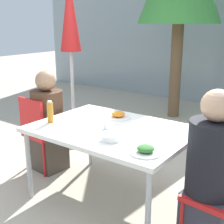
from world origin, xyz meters
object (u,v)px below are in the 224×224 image
at_px(drinking_cup, 107,123).
at_px(salad_bowl, 111,137).
at_px(person_left, 48,124).
at_px(chair_left, 40,129).
at_px(closed_umbrella, 70,27).
at_px(person_right, 211,176).
at_px(bottle, 50,112).
at_px(chair_right, 221,183).

bearing_deg(drinking_cup, salad_bowl, -46.06).
bearing_deg(person_left, chair_left, -121.93).
bearing_deg(closed_umbrella, person_right, -22.52).
bearing_deg(chair_left, person_right, 2.32).
xyz_separation_m(person_left, bottle, (0.39, -0.31, 0.29)).
height_order(person_left, drinking_cup, person_left).
relative_size(chair_right, closed_umbrella, 0.39).
distance_m(drinking_cup, salad_bowl, 0.29).
height_order(bottle, salad_bowl, bottle).
bearing_deg(salad_bowl, person_right, 11.70).
bearing_deg(person_right, drinking_cup, 3.03).
bearing_deg(bottle, chair_right, 7.21).
relative_size(person_left, person_right, 0.95).
distance_m(chair_left, drinking_cup, 1.04).
relative_size(chair_left, person_left, 0.75).
bearing_deg(drinking_cup, chair_left, 176.03).
xyz_separation_m(closed_umbrella, salad_bowl, (1.43, -1.08, -0.84)).
distance_m(person_right, bottle, 1.56).
bearing_deg(person_left, chair_right, 2.32).
xyz_separation_m(person_left, chair_right, (1.98, -0.11, -0.04)).
xyz_separation_m(chair_left, person_left, (0.06, 0.08, 0.04)).
bearing_deg(drinking_cup, closed_umbrella, 144.56).
height_order(chair_right, salad_bowl, chair_right).
relative_size(person_left, closed_umbrella, 0.52).
bearing_deg(chair_left, chair_right, 4.51).
distance_m(person_right, closed_umbrella, 2.61).
bearing_deg(closed_umbrella, drinking_cup, -35.44).
bearing_deg(salad_bowl, person_left, 162.85).
bearing_deg(chair_right, bottle, 12.76).
bearing_deg(closed_umbrella, salad_bowl, -37.13).
bearing_deg(bottle, drinking_cup, 17.27).
relative_size(chair_left, person_right, 0.70).
bearing_deg(chair_right, person_left, 2.31).
height_order(chair_left, bottle, bottle).
height_order(chair_left, salad_bowl, chair_left).
bearing_deg(chair_right, drinking_cup, 7.28).
xyz_separation_m(chair_left, bottle, (0.45, -0.24, 0.33)).
relative_size(chair_left, drinking_cup, 7.92).
distance_m(chair_left, chair_right, 2.04).
xyz_separation_m(person_right, drinking_cup, (-0.99, 0.04, 0.21)).
distance_m(chair_left, salad_bowl, 1.25).
height_order(chair_left, closed_umbrella, closed_umbrella).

